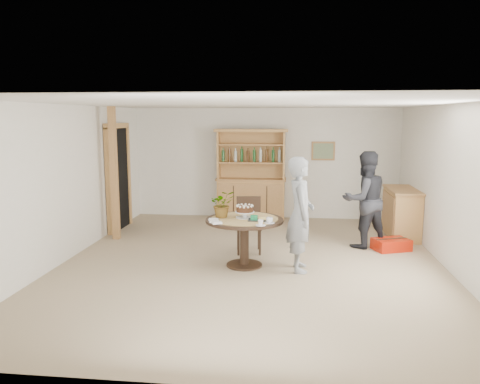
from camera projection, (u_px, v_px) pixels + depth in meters
name	position (u px, v px, depth m)	size (l,w,h in m)	color
ground	(252.00, 263.00, 7.47)	(7.00, 7.00, 0.00)	tan
room_shell	(252.00, 154.00, 7.20)	(6.04, 7.04, 2.52)	white
doorway	(118.00, 176.00, 9.58)	(0.13, 1.10, 2.18)	black
pine_post	(114.00, 174.00, 8.75)	(0.12, 0.12, 2.50)	#B27F4A
hutch	(251.00, 189.00, 10.57)	(1.62, 0.54, 2.04)	tan
sideboard	(402.00, 213.00, 9.05)	(0.54, 1.26, 0.94)	tan
dining_table	(244.00, 228.00, 7.22)	(1.20, 1.20, 0.76)	black
dining_chair	(249.00, 221.00, 8.05)	(0.47, 0.47, 0.95)	black
birthday_cake	(245.00, 210.00, 7.23)	(0.30, 0.30, 0.20)	white
flower_vase	(222.00, 204.00, 7.25)	(0.38, 0.33, 0.42)	#3F7233
gift_tray	(258.00, 219.00, 7.05)	(0.30, 0.20, 0.08)	black
coffee_cup_a	(269.00, 220.00, 6.87)	(0.15, 0.15, 0.09)	white
coffee_cup_b	(261.00, 223.00, 6.72)	(0.15, 0.15, 0.08)	white
napkins	(215.00, 221.00, 6.94)	(0.24, 0.33, 0.03)	white
teen_boy	(300.00, 214.00, 6.99)	(0.63, 0.41, 1.73)	gray
adult_person	(365.00, 200.00, 8.26)	(0.84, 0.65, 1.72)	black
red_suitcase	(391.00, 244.00, 8.17)	(0.70, 0.59, 0.21)	red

